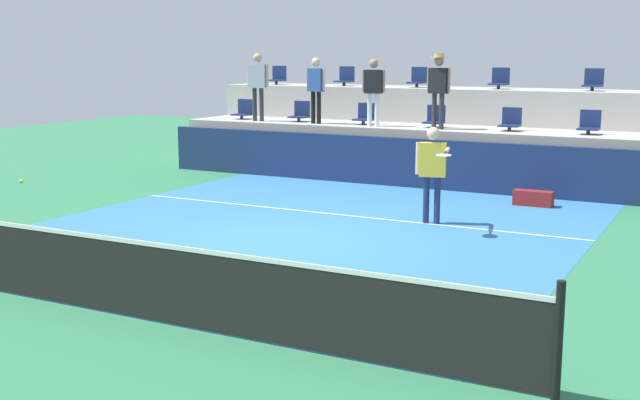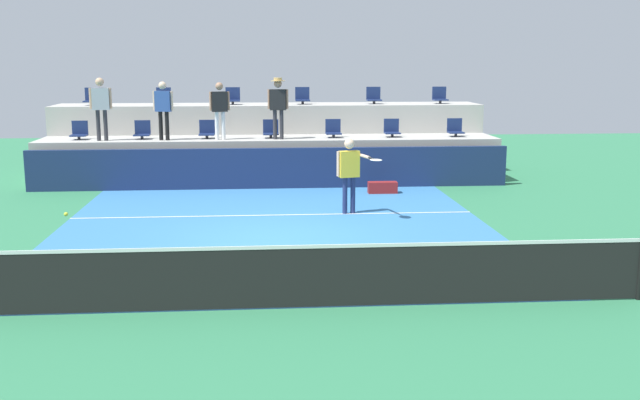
{
  "view_description": "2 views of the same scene",
  "coord_description": "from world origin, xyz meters",
  "px_view_note": "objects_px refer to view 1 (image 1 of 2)",
  "views": [
    {
      "loc": [
        6.45,
        -10.75,
        2.96
      ],
      "look_at": [
        0.96,
        -0.34,
        0.81
      ],
      "focal_mm": 45.21,
      "sensor_mm": 36.0,
      "label": 1
    },
    {
      "loc": [
        -0.28,
        -14.01,
        3.45
      ],
      "look_at": [
        0.82,
        -0.3,
        0.85
      ],
      "focal_mm": 41.73,
      "sensor_mm": 36.0,
      "label": 2
    }
  ],
  "objects_px": {
    "stadium_chair_upper_left": "(345,78)",
    "tennis_player": "(433,165)",
    "spectator_in_grey": "(258,80)",
    "equipment_bag": "(533,198)",
    "stadium_chair_upper_far_left": "(278,77)",
    "stadium_chair_upper_mid_right": "(500,80)",
    "stadium_chair_lower_left": "(300,113)",
    "spectator_with_hat": "(439,83)",
    "spectator_leaning_on_rail": "(373,86)",
    "spectator_in_white": "(316,84)",
    "tennis_ball": "(21,182)",
    "stadium_chair_lower_mid_right": "(511,121)",
    "stadium_chair_lower_right": "(589,124)",
    "stadium_chair_lower_far_left": "(243,111)",
    "stadium_chair_upper_right": "(593,82)",
    "stadium_chair_lower_center": "(435,118)",
    "stadium_chair_lower_mid_left": "(365,116)",
    "stadium_chair_upper_mid_left": "(418,79)"
  },
  "relations": [
    {
      "from": "stadium_chair_upper_mid_left",
      "to": "spectator_leaning_on_rail",
      "type": "relative_size",
      "value": 0.33
    },
    {
      "from": "stadium_chair_lower_far_left",
      "to": "stadium_chair_upper_mid_right",
      "type": "relative_size",
      "value": 1.0
    },
    {
      "from": "stadium_chair_upper_mid_left",
      "to": "tennis_ball",
      "type": "bearing_deg",
      "value": -101.91
    },
    {
      "from": "stadium_chair_upper_mid_left",
      "to": "stadium_chair_lower_left",
      "type": "bearing_deg",
      "value": -144.14
    },
    {
      "from": "stadium_chair_lower_mid_left",
      "to": "stadium_chair_upper_mid_right",
      "type": "xyz_separation_m",
      "value": [
        2.82,
        1.8,
        0.85
      ]
    },
    {
      "from": "stadium_chair_lower_far_left",
      "to": "spectator_with_hat",
      "type": "relative_size",
      "value": 0.3
    },
    {
      "from": "stadium_chair_upper_left",
      "to": "tennis_player",
      "type": "distance_m",
      "value": 8.33
    },
    {
      "from": "stadium_chair_lower_far_left",
      "to": "stadium_chair_lower_center",
      "type": "distance_m",
      "value": 5.35
    },
    {
      "from": "stadium_chair_lower_mid_right",
      "to": "spectator_with_hat",
      "type": "xyz_separation_m",
      "value": [
        -1.59,
        -0.38,
        0.83
      ]
    },
    {
      "from": "spectator_in_grey",
      "to": "spectator_with_hat",
      "type": "xyz_separation_m",
      "value": [
        4.85,
        0.0,
        0.01
      ]
    },
    {
      "from": "stadium_chair_upper_mid_left",
      "to": "spectator_leaning_on_rail",
      "type": "xyz_separation_m",
      "value": [
        -0.29,
        -2.18,
        -0.12
      ]
    },
    {
      "from": "stadium_chair_upper_mid_right",
      "to": "spectator_leaning_on_rail",
      "type": "xyz_separation_m",
      "value": [
        -2.42,
        -2.18,
        -0.12
      ]
    },
    {
      "from": "stadium_chair_upper_mid_left",
      "to": "stadium_chair_upper_left",
      "type": "bearing_deg",
      "value": 180.0
    },
    {
      "from": "stadium_chair_lower_left",
      "to": "stadium_chair_upper_far_left",
      "type": "height_order",
      "value": "stadium_chair_upper_far_left"
    },
    {
      "from": "stadium_chair_lower_left",
      "to": "spectator_with_hat",
      "type": "relative_size",
      "value": 0.3
    },
    {
      "from": "stadium_chair_lower_mid_right",
      "to": "stadium_chair_upper_right",
      "type": "distance_m",
      "value": 2.46
    },
    {
      "from": "stadium_chair_upper_mid_left",
      "to": "spectator_in_white",
      "type": "relative_size",
      "value": 0.32
    },
    {
      "from": "tennis_player",
      "to": "equipment_bag",
      "type": "xyz_separation_m",
      "value": [
        1.18,
        2.58,
        -0.9
      ]
    },
    {
      "from": "spectator_in_white",
      "to": "tennis_ball",
      "type": "distance_m",
      "value": 8.93
    },
    {
      "from": "stadium_chair_lower_far_left",
      "to": "stadium_chair_upper_far_left",
      "type": "height_order",
      "value": "stadium_chair_upper_far_left"
    },
    {
      "from": "stadium_chair_lower_right",
      "to": "stadium_chair_upper_right",
      "type": "bearing_deg",
      "value": 98.4
    },
    {
      "from": "stadium_chair_lower_far_left",
      "to": "stadium_chair_lower_center",
      "type": "xyz_separation_m",
      "value": [
        5.35,
        0.0,
        0.0
      ]
    },
    {
      "from": "spectator_in_grey",
      "to": "tennis_ball",
      "type": "relative_size",
      "value": 25.28
    },
    {
      "from": "spectator_in_grey",
      "to": "spectator_with_hat",
      "type": "distance_m",
      "value": 4.85
    },
    {
      "from": "stadium_chair_lower_right",
      "to": "spectator_in_white",
      "type": "distance_m",
      "value": 6.51
    },
    {
      "from": "stadium_chair_upper_right",
      "to": "spectator_in_grey",
      "type": "distance_m",
      "value": 8.17
    },
    {
      "from": "stadium_chair_lower_mid_right",
      "to": "stadium_chair_upper_far_left",
      "type": "bearing_deg",
      "value": 165.85
    },
    {
      "from": "spectator_in_grey",
      "to": "equipment_bag",
      "type": "bearing_deg",
      "value": -13.74
    },
    {
      "from": "stadium_chair_upper_far_left",
      "to": "equipment_bag",
      "type": "distance_m",
      "value": 9.41
    },
    {
      "from": "stadium_chair_upper_far_left",
      "to": "spectator_leaning_on_rail",
      "type": "height_order",
      "value": "spectator_leaning_on_rail"
    },
    {
      "from": "stadium_chair_upper_far_left",
      "to": "stadium_chair_upper_mid_right",
      "type": "bearing_deg",
      "value": 0.0
    },
    {
      "from": "spectator_in_white",
      "to": "tennis_ball",
      "type": "xyz_separation_m",
      "value": [
        -0.49,
        -8.83,
        -1.21
      ]
    },
    {
      "from": "stadium_chair_lower_far_left",
      "to": "spectator_in_white",
      "type": "relative_size",
      "value": 0.32
    },
    {
      "from": "stadium_chair_lower_mid_right",
      "to": "spectator_with_hat",
      "type": "height_order",
      "value": "spectator_with_hat"
    },
    {
      "from": "stadium_chair_lower_mid_right",
      "to": "tennis_ball",
      "type": "xyz_separation_m",
      "value": [
        -5.24,
        -9.21,
        -0.47
      ]
    },
    {
      "from": "stadium_chair_upper_mid_left",
      "to": "tennis_player",
      "type": "relative_size",
      "value": 0.3
    },
    {
      "from": "stadium_chair_upper_mid_right",
      "to": "equipment_bag",
      "type": "bearing_deg",
      "value": -65.1
    },
    {
      "from": "stadium_chair_upper_mid_right",
      "to": "tennis_ball",
      "type": "relative_size",
      "value": 7.65
    },
    {
      "from": "stadium_chair_lower_far_left",
      "to": "stadium_chair_lower_left",
      "type": "distance_m",
      "value": 1.73
    },
    {
      "from": "equipment_bag",
      "to": "stadium_chair_lower_mid_left",
      "type": "bearing_deg",
      "value": 154.64
    },
    {
      "from": "stadium_chair_upper_mid_left",
      "to": "stadium_chair_upper_mid_right",
      "type": "bearing_deg",
      "value": 0.0
    },
    {
      "from": "spectator_leaning_on_rail",
      "to": "spectator_in_white",
      "type": "bearing_deg",
      "value": 180.0
    },
    {
      "from": "stadium_chair_upper_far_left",
      "to": "stadium_chair_upper_mid_right",
      "type": "xyz_separation_m",
      "value": [
        6.36,
        0.0,
        0.0
      ]
    },
    {
      "from": "tennis_ball",
      "to": "spectator_in_white",
      "type": "bearing_deg",
      "value": 86.83
    },
    {
      "from": "stadium_chair_upper_mid_right",
      "to": "tennis_player",
      "type": "relative_size",
      "value": 0.3
    },
    {
      "from": "stadium_chair_lower_right",
      "to": "spectator_leaning_on_rail",
      "type": "distance_m",
      "value": 4.98
    },
    {
      "from": "spectator_in_white",
      "to": "tennis_ball",
      "type": "bearing_deg",
      "value": -93.17
    },
    {
      "from": "stadium_chair_lower_right",
      "to": "stadium_chair_upper_right",
      "type": "xyz_separation_m",
      "value": [
        -0.27,
        1.8,
        0.85
      ]
    },
    {
      "from": "spectator_leaning_on_rail",
      "to": "spectator_with_hat",
      "type": "xyz_separation_m",
      "value": [
        1.62,
        0.0,
        0.1
      ]
    },
    {
      "from": "stadium_chair_lower_center",
      "to": "spectator_in_grey",
      "type": "distance_m",
      "value": 4.73
    }
  ]
}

